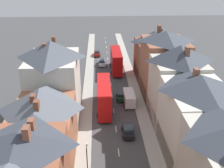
{
  "coord_description": "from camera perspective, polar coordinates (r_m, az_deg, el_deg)",
  "views": [
    {
      "loc": [
        -2.59,
        -12.4,
        24.76
      ],
      "look_at": [
        0.15,
        39.37,
        1.23
      ],
      "focal_mm": 42.0,
      "sensor_mm": 36.0,
      "label": 1
    }
  ],
  "objects": [
    {
      "name": "pavement_left",
      "position": [
        56.18,
        -5.28,
        -1.77
      ],
      "size": [
        2.2,
        104.0,
        0.14
      ],
      "primitive_type": "cube",
      "color": "#A8A399",
      "rests_on": "ground"
    },
    {
      "name": "pavement_right",
      "position": [
        56.65,
        5.08,
        -1.53
      ],
      "size": [
        2.2,
        104.0,
        0.14
      ],
      "primitive_type": "cube",
      "color": "#A8A399",
      "rests_on": "ground"
    },
    {
      "name": "centre_line_dashes",
      "position": [
        54.42,
        0.03,
        -2.64
      ],
      "size": [
        0.14,
        97.8,
        0.01
      ],
      "color": "silver",
      "rests_on": "ground"
    },
    {
      "name": "terrace_row_left",
      "position": [
        30.73,
        -17.2,
        -14.14
      ],
      "size": [
        8.0,
        46.06,
        14.18
      ],
      "color": "#B2704C",
      "rests_on": "ground"
    },
    {
      "name": "terrace_row_right",
      "position": [
        37.95,
        17.17,
        -5.96
      ],
      "size": [
        8.0,
        64.22,
        14.16
      ],
      "color": "#935138",
      "rests_on": "ground"
    },
    {
      "name": "double_decker_bus_lead",
      "position": [
        48.4,
        -1.78,
        -2.56
      ],
      "size": [
        2.74,
        10.8,
        5.3
      ],
      "color": "red",
      "rests_on": "ground"
    },
    {
      "name": "double_decker_bus_mid_street",
      "position": [
        66.65,
        0.91,
        5.19
      ],
      "size": [
        2.74,
        10.8,
        5.3
      ],
      "color": "#B70F0F",
      "rests_on": "ground"
    },
    {
      "name": "car_near_blue",
      "position": [
        78.9,
        -3.28,
        6.74
      ],
      "size": [
        1.9,
        3.8,
        1.71
      ],
      "color": "maroon",
      "rests_on": "ground"
    },
    {
      "name": "car_parked_left_a",
      "position": [
        52.9,
        2.06,
        -2.54
      ],
      "size": [
        1.9,
        3.85,
        1.58
      ],
      "color": "#144728",
      "rests_on": "ground"
    },
    {
      "name": "car_parked_right_a",
      "position": [
        71.16,
        -2.23,
        4.75
      ],
      "size": [
        1.9,
        4.47,
        1.66
      ],
      "color": "silver",
      "rests_on": "ground"
    },
    {
      "name": "car_mid_white",
      "position": [
        42.37,
        3.51,
        -10.07
      ],
      "size": [
        1.9,
        3.89,
        1.6
      ],
      "color": "black",
      "rests_on": "ground"
    },
    {
      "name": "delivery_van",
      "position": [
        50.96,
        3.73,
        -3.0
      ],
      "size": [
        2.2,
        5.2,
        2.41
      ],
      "color": "white",
      "rests_on": "ground"
    },
    {
      "name": "street_lamp",
      "position": [
        32.84,
        -5.41,
        -16.65
      ],
      "size": [
        0.2,
        1.12,
        5.5
      ],
      "color": "black",
      "rests_on": "ground"
    }
  ]
}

